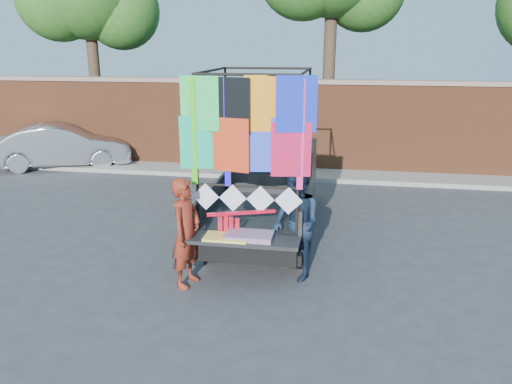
% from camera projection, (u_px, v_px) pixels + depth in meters
% --- Properties ---
extents(ground, '(90.00, 90.00, 0.00)m').
position_uv_depth(ground, '(243.00, 273.00, 8.05)').
color(ground, '#38383A').
rests_on(ground, ground).
extents(brick_wall, '(30.00, 0.45, 2.61)m').
position_uv_depth(brick_wall, '(290.00, 125.00, 14.28)').
color(brick_wall, brown).
rests_on(brick_wall, ground).
extents(curb, '(30.00, 1.20, 0.12)m').
position_uv_depth(curb, '(287.00, 174.00, 13.98)').
color(curb, gray).
rests_on(curb, ground).
extents(pickup_truck, '(1.99, 5.01, 3.15)m').
position_uv_depth(pickup_truck, '(270.00, 186.00, 10.03)').
color(pickup_truck, black).
rests_on(pickup_truck, ground).
extents(sedan, '(4.12, 2.70, 1.28)m').
position_uv_depth(sedan, '(64.00, 146.00, 14.80)').
color(sedan, '#B1B2B8').
rests_on(sedan, ground).
extents(woman, '(0.51, 0.68, 1.68)m').
position_uv_depth(woman, '(186.00, 233.00, 7.45)').
color(woman, maroon).
rests_on(woman, ground).
extents(man, '(1.04, 1.09, 1.77)m').
position_uv_depth(man, '(296.00, 224.00, 7.67)').
color(man, '#152236').
rests_on(man, ground).
extents(streamer_bundle, '(1.00, 0.41, 0.71)m').
position_uv_depth(streamer_bundle, '(234.00, 226.00, 7.56)').
color(streamer_bundle, red).
rests_on(streamer_bundle, ground).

